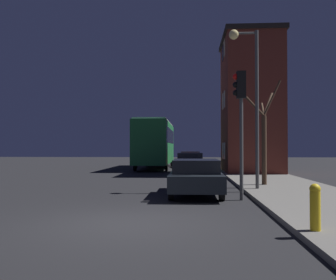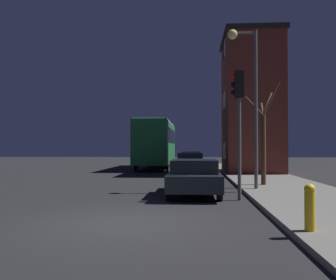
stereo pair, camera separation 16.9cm
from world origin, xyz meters
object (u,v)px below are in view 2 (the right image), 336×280
bare_tree (264,135)px  fire_hydrant (310,206)px  traffic_light (238,107)px  car_far_lane (191,159)px  car_mid_lane (190,163)px  bus (156,141)px  car_near_lane (194,176)px  streetlamp (248,82)px

bare_tree → fire_hydrant: bearing=-95.2°
traffic_light → bare_tree: size_ratio=0.93×
bare_tree → car_far_lane: bearing=101.0°
car_far_lane → car_mid_lane: bearing=-90.0°
bare_tree → fire_hydrant: 9.39m
car_far_lane → fire_hydrant: car_far_lane is taller
bare_tree → bus: bare_tree is taller
car_far_lane → bus: bearing=-142.7°
fire_hydrant → bus: bearing=102.7°
car_near_lane → fire_hydrant: car_near_lane is taller
car_near_lane → car_mid_lane: 10.41m
car_far_lane → fire_hydrant: (2.45, -26.14, -0.13)m
traffic_light → bare_tree: (1.59, 4.12, -0.80)m
traffic_light → car_near_lane: (-1.46, 1.26, -2.38)m
traffic_light → fire_hydrant: bearing=-81.5°
streetlamp → traffic_light: (-0.67, -2.40, -1.24)m
bus → car_mid_lane: (2.92, -7.16, -1.56)m
bare_tree → traffic_light: bearing=-111.1°
car_near_lane → car_mid_lane: (-0.23, 10.41, 0.04)m
car_far_lane → fire_hydrant: size_ratio=4.58×
streetlamp → car_mid_lane: size_ratio=1.49×
car_mid_lane → traffic_light: bearing=-81.7°
bare_tree → fire_hydrant: size_ratio=5.07×
streetlamp → car_far_lane: streetlamp is taller
car_mid_lane → bare_tree: bearing=-66.5°
streetlamp → car_mid_lane: (-2.36, 9.28, -3.58)m
streetlamp → fire_hydrant: 8.35m
streetlamp → fire_hydrant: bearing=-89.3°
traffic_light → bus: size_ratio=0.38×
bare_tree → car_near_lane: 4.47m
bare_tree → bus: 15.97m
traffic_light → fire_hydrant: 5.70m
car_near_lane → traffic_light: bearing=-40.8°
traffic_light → fire_hydrant: traffic_light is taller
car_near_lane → fire_hydrant: (2.22, -6.35, -0.08)m
bus → car_near_lane: bearing=-79.8°
bus → fire_hydrant: (5.37, -23.92, -1.69)m
car_far_lane → fire_hydrant: 26.26m
car_near_lane → fire_hydrant: bearing=-70.7°
traffic_light → car_mid_lane: traffic_light is taller
car_near_lane → fire_hydrant: 6.73m
traffic_light → bare_tree: bearing=68.9°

